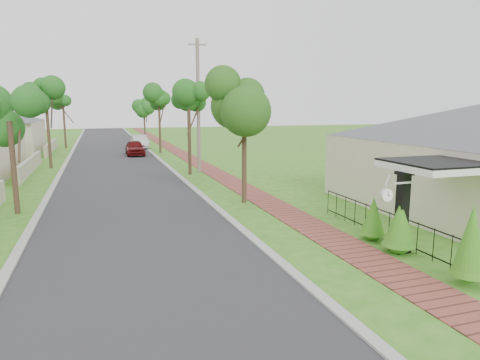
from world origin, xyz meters
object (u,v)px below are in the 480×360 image
utility_pole (198,106)px  station_clock (388,194)px  parked_car_white (140,142)px  porch_post (402,216)px  near_tree (244,103)px  parked_car_red (135,148)px

utility_pole → station_clock: 18.38m
parked_car_white → station_clock: 36.42m
porch_post → near_tree: 9.03m
utility_pole → near_tree: bearing=-90.6°
porch_post → utility_pole: 18.21m
near_tree → station_clock: near_tree is taller
porch_post → utility_pole: (-2.25, 17.76, 3.33)m
parked_car_red → parked_car_white: parked_car_white is taller
utility_pole → station_clock: (1.40, -18.16, -2.50)m
utility_pole → parked_car_white: bearing=97.3°
parked_car_white → near_tree: near_tree is taller
parked_car_red → near_tree: near_tree is taller
porch_post → station_clock: size_ratio=2.41×
parked_car_red → utility_pole: bearing=-73.9°
near_tree → station_clock: (1.50, -8.40, -2.65)m
porch_post → parked_car_white: porch_post is taller
near_tree → utility_pole: (0.10, 9.76, -0.14)m
porch_post → utility_pole: utility_pole is taller
near_tree → parked_car_red: bearing=98.4°
parked_car_red → near_tree: bearing=-81.1°
utility_pole → station_clock: bearing=-85.6°
utility_pole → station_clock: size_ratio=8.39×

